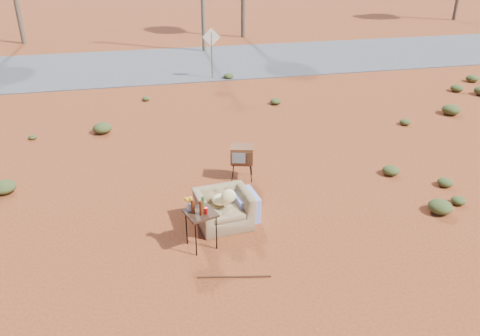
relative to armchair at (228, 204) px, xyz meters
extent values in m
plane|color=#98431E|center=(0.14, -0.49, -0.47)|extent=(140.00, 140.00, 0.00)
cube|color=#565659|center=(0.14, 14.51, -0.45)|extent=(140.00, 7.00, 0.04)
imported|color=olive|center=(-0.10, -0.03, 0.03)|extent=(1.23, 0.87, 1.01)
ellipsoid|color=#FFF19B|center=(-0.16, 0.02, 0.12)|extent=(0.36, 0.36, 0.21)
ellipsoid|color=#FFF19B|center=(-0.02, -0.22, 0.31)|extent=(0.32, 0.16, 0.32)
cube|color=navy|center=(0.42, 0.14, -0.18)|extent=(0.56, 0.80, 0.59)
cube|color=black|center=(0.77, 1.95, -0.02)|extent=(0.58, 0.50, 0.03)
cylinder|color=black|center=(0.50, 1.84, -0.24)|extent=(0.03, 0.03, 0.46)
cylinder|color=black|center=(0.95, 1.72, -0.24)|extent=(0.03, 0.03, 0.46)
cylinder|color=black|center=(0.60, 2.19, -0.24)|extent=(0.03, 0.03, 0.46)
cylinder|color=black|center=(1.04, 2.06, -0.24)|extent=(0.03, 0.03, 0.46)
cube|color=brown|center=(0.77, 1.95, 0.22)|extent=(0.66, 0.57, 0.44)
cube|color=slate|center=(0.64, 1.75, 0.22)|extent=(0.33, 0.11, 0.27)
cube|color=#472D19|center=(0.90, 1.68, 0.22)|extent=(0.13, 0.05, 0.31)
cube|color=#382314|center=(-0.69, -0.75, 0.31)|extent=(0.70, 0.70, 0.04)
cylinder|color=black|center=(-0.84, -1.03, -0.08)|extent=(0.03, 0.03, 0.78)
cylinder|color=black|center=(-0.41, -0.90, -0.08)|extent=(0.03, 0.03, 0.78)
cylinder|color=black|center=(-0.97, -0.60, -0.08)|extent=(0.03, 0.03, 0.78)
cylinder|color=black|center=(-0.54, -0.47, -0.08)|extent=(0.03, 0.03, 0.78)
cylinder|color=#4F210D|center=(-0.83, -0.74, 0.48)|extent=(0.08, 0.08, 0.29)
cylinder|color=#4F210D|center=(-0.68, -0.84, 0.49)|extent=(0.07, 0.07, 0.31)
cylinder|color=#305E28|center=(-0.61, -0.61, 0.47)|extent=(0.07, 0.07, 0.27)
cylinder|color=red|center=(-0.59, -0.84, 0.41)|extent=(0.07, 0.07, 0.15)
cylinder|color=silver|center=(-0.90, -0.64, 0.41)|extent=(0.09, 0.09, 0.16)
ellipsoid|color=#FCAD1A|center=(-0.90, -0.64, 0.58)|extent=(0.18, 0.18, 0.13)
cylinder|color=#532D16|center=(-0.25, -1.85, -0.45)|extent=(1.33, 0.30, 0.04)
cylinder|color=brown|center=(1.64, 11.51, 0.53)|extent=(0.06, 0.06, 2.00)
cube|color=silver|center=(1.64, 11.51, 1.33)|extent=(0.78, 0.04, 0.78)
ellipsoid|color=#435123|center=(-5.06, 2.51, -0.32)|extent=(0.56, 0.56, 0.31)
ellipsoid|color=#435123|center=(4.64, 1.31, -0.35)|extent=(0.44, 0.44, 0.24)
ellipsoid|color=#435123|center=(-2.86, 6.01, -0.31)|extent=(0.60, 0.60, 0.33)
ellipsoid|color=#435123|center=(6.94, 4.51, -0.37)|extent=(0.36, 0.36, 0.20)
ellipsoid|color=#435123|center=(3.34, 7.51, -0.36)|extent=(0.40, 0.40, 0.22)
ellipsoid|color=#435123|center=(-1.36, 9.01, -0.39)|extent=(0.30, 0.30, 0.17)
camera|label=1|loc=(-1.66, -8.51, 5.16)|focal=35.00mm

